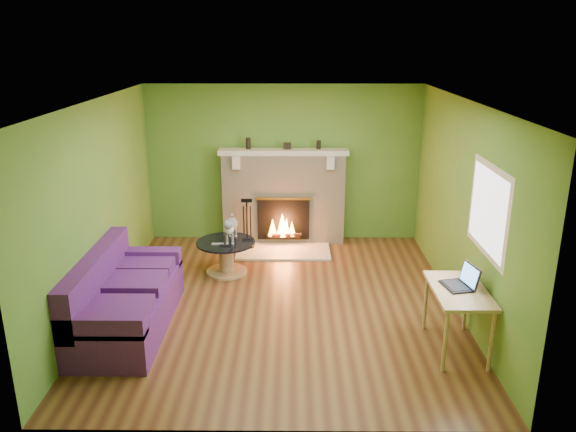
# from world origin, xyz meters

# --- Properties ---
(floor) EXTENTS (5.00, 5.00, 0.00)m
(floor) POSITION_xyz_m (0.00, 0.00, 0.00)
(floor) COLOR #522B17
(floor) RESTS_ON ground
(ceiling) EXTENTS (5.00, 5.00, 0.00)m
(ceiling) POSITION_xyz_m (0.00, 0.00, 2.60)
(ceiling) COLOR white
(ceiling) RESTS_ON wall_back
(wall_back) EXTENTS (5.00, 0.00, 5.00)m
(wall_back) POSITION_xyz_m (0.00, 2.50, 1.30)
(wall_back) COLOR #4B812A
(wall_back) RESTS_ON floor
(wall_front) EXTENTS (5.00, 0.00, 5.00)m
(wall_front) POSITION_xyz_m (0.00, -2.50, 1.30)
(wall_front) COLOR #4B812A
(wall_front) RESTS_ON floor
(wall_left) EXTENTS (0.00, 5.00, 5.00)m
(wall_left) POSITION_xyz_m (-2.25, 0.00, 1.30)
(wall_left) COLOR #4B812A
(wall_left) RESTS_ON floor
(wall_right) EXTENTS (0.00, 5.00, 5.00)m
(wall_right) POSITION_xyz_m (2.25, 0.00, 1.30)
(wall_right) COLOR #4B812A
(wall_right) RESTS_ON floor
(window_frame) EXTENTS (0.00, 1.20, 1.20)m
(window_frame) POSITION_xyz_m (2.24, -0.90, 1.55)
(window_frame) COLOR silver
(window_frame) RESTS_ON wall_right
(window_pane) EXTENTS (0.00, 1.06, 1.06)m
(window_pane) POSITION_xyz_m (2.23, -0.90, 1.55)
(window_pane) COLOR white
(window_pane) RESTS_ON wall_right
(fireplace) EXTENTS (2.10, 0.46, 1.58)m
(fireplace) POSITION_xyz_m (0.00, 2.32, 0.77)
(fireplace) COLOR beige
(fireplace) RESTS_ON floor
(hearth) EXTENTS (1.50, 0.75, 0.03)m
(hearth) POSITION_xyz_m (0.00, 1.80, 0.01)
(hearth) COLOR #EEE3C4
(hearth) RESTS_ON floor
(mantel) EXTENTS (2.10, 0.28, 0.08)m
(mantel) POSITION_xyz_m (0.00, 2.30, 1.54)
(mantel) COLOR beige
(mantel) RESTS_ON fireplace
(sofa) EXTENTS (0.93, 2.05, 0.92)m
(sofa) POSITION_xyz_m (-1.86, -0.65, 0.36)
(sofa) COLOR #40195F
(sofa) RESTS_ON floor
(coffee_table) EXTENTS (0.86, 0.86, 0.48)m
(coffee_table) POSITION_xyz_m (-0.82, 0.98, 0.28)
(coffee_table) COLOR tan
(coffee_table) RESTS_ON floor
(desk) EXTENTS (0.57, 0.99, 0.73)m
(desk) POSITION_xyz_m (1.95, -1.11, 0.64)
(desk) COLOR tan
(desk) RESTS_ON floor
(cat) EXTENTS (0.26, 0.64, 0.39)m
(cat) POSITION_xyz_m (-0.74, 1.03, 0.68)
(cat) COLOR slate
(cat) RESTS_ON coffee_table
(remote_silver) EXTENTS (0.17, 0.05, 0.02)m
(remote_silver) POSITION_xyz_m (-0.92, 0.86, 0.49)
(remote_silver) COLOR gray
(remote_silver) RESTS_ON coffee_table
(remote_black) EXTENTS (0.16, 0.07, 0.02)m
(remote_black) POSITION_xyz_m (-0.80, 0.80, 0.49)
(remote_black) COLOR black
(remote_black) RESTS_ON coffee_table
(laptop) EXTENTS (0.37, 0.40, 0.26)m
(laptop) POSITION_xyz_m (1.93, -1.06, 0.86)
(laptop) COLOR black
(laptop) RESTS_ON desk
(fire_tools) EXTENTS (0.22, 0.22, 0.82)m
(fire_tools) POSITION_xyz_m (-0.58, 1.95, 0.44)
(fire_tools) COLOR black
(fire_tools) RESTS_ON hearth
(mantel_vase_left) EXTENTS (0.08, 0.08, 0.18)m
(mantel_vase_left) POSITION_xyz_m (-0.57, 2.33, 1.67)
(mantel_vase_left) COLOR black
(mantel_vase_left) RESTS_ON mantel
(mantel_vase_right) EXTENTS (0.07, 0.07, 0.14)m
(mantel_vase_right) POSITION_xyz_m (0.57, 2.33, 1.65)
(mantel_vase_right) COLOR black
(mantel_vase_right) RESTS_ON mantel
(mantel_box) EXTENTS (0.12, 0.08, 0.10)m
(mantel_box) POSITION_xyz_m (0.06, 2.33, 1.63)
(mantel_box) COLOR black
(mantel_box) RESTS_ON mantel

